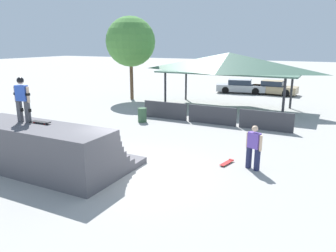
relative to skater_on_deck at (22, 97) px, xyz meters
name	(u,v)px	position (x,y,z in m)	size (l,w,h in m)	color
ground_plane	(135,173)	(3.94, 1.29, -2.73)	(160.00, 160.00, 0.00)	#A3A09B
quarter_pipe_ramp	(45,150)	(0.75, 0.13, -1.95)	(6.00, 3.57, 1.78)	#565459
skater_on_deck	(22,97)	(0.00, 0.00, 0.00)	(0.72, 0.28, 1.67)	#4C4C51
skateboard_on_deck	(41,122)	(0.72, 0.12, -0.90)	(0.85, 0.22, 0.09)	red
bystander_walking	(254,145)	(7.67, 3.67, -1.79)	(0.67, 0.38, 1.70)	#1E2347
skateboard_on_ground	(227,162)	(6.66, 3.77, -2.68)	(0.37, 0.86, 0.09)	green
barrier_fence	(212,115)	(3.91, 9.69, -2.21)	(9.06, 0.12, 1.05)	#3D3D42
pavilion_shelter	(229,63)	(3.27, 14.82, 0.50)	(9.71, 4.37, 3.96)	#2D2D33
tree_beside_pavilion	(131,42)	(-4.93, 14.76, 1.96)	(3.99, 3.99, 6.70)	brown
trash_bin	(142,115)	(0.03, 8.25, -2.31)	(0.52, 0.52, 0.85)	#385B3D
parked_car_silver	(241,87)	(2.26, 22.40, -2.13)	(4.67, 2.47, 1.27)	#A8AAAF
parked_car_tan	(274,88)	(5.18, 22.85, -2.13)	(4.16, 1.99, 1.27)	tan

